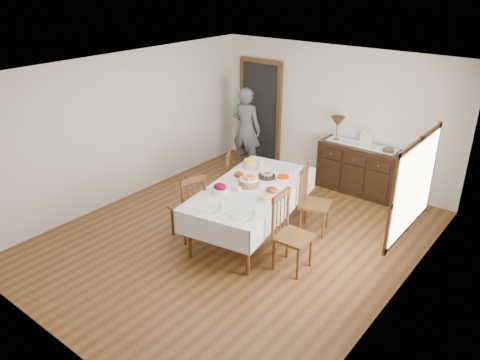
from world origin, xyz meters
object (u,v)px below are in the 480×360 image
Objects in this scene: chair_left_near at (189,206)px; chair_right_far at (312,200)px; chair_left_far at (221,181)px; person at (246,126)px; chair_right_near at (290,232)px; sideboard at (359,169)px; dining_table at (251,193)px; table_lamp at (338,122)px.

chair_left_near and chair_right_far have the same top height.
chair_left_far is 1.89m from person.
sideboard is at bearing 3.10° from chair_right_near.
chair_left_far is at bearing 147.73° from dining_table.
person is at bearing 42.54° from chair_right_far.
sideboard is (1.61, 2.08, -0.05)m from chair_left_far.
table_lamp reaches higher than chair_left_far.
chair_left_near is 1.00× the size of chair_right_far.
chair_left_far is at bearing 104.23° from person.
sideboard is 0.96m from table_lamp.
chair_left_near is 2.36× the size of table_lamp.
chair_left_far is at bearing -118.20° from table_lamp.
dining_table is 0.97m from chair_right_far.
chair_left_near reaches higher than chair_left_far.
chair_right_near is 2.90m from sideboard.
person is (-2.36, -0.40, 0.46)m from sideboard.
dining_table is at bearing 64.24° from chair_right_near.
person is (-0.75, 1.69, 0.41)m from chair_left_far.
table_lamp is (-0.56, 1.80, 0.72)m from chair_right_far.
sideboard is at bearing 171.76° from chair_left_near.
chair_right_near is at bearing 113.95° from chair_left_near.
person reaches higher than dining_table.
chair_right_far is at bearing 33.86° from dining_table.
dining_table is 1.38× the size of person.
chair_right_far is 2.36× the size of table_lamp.
chair_right_near reaches higher than dining_table.
table_lamp is (0.14, 2.46, 0.55)m from dining_table.
chair_left_far is 0.66× the size of sideboard.
dining_table is 2.71m from person.
chair_right_near is (1.93, -0.80, 0.06)m from chair_left_far.
chair_right_near reaches higher than chair_left_far.
chair_left_near is at bearing 96.36° from chair_right_near.
chair_left_far is 2.19× the size of table_lamp.
chair_right_near reaches higher than chair_left_near.
chair_right_far is at bearing 65.79° from chair_left_far.
person is (-2.41, 1.43, 0.37)m from chair_right_far.
sideboard is at bearing 179.84° from person.
person is (-1.71, 2.09, 0.20)m from dining_table.
chair_left_far is 2.63m from sideboard.
chair_left_near is 1.12m from chair_left_far.
chair_right_near is 0.74× the size of sideboard.
dining_table is at bearing 34.36° from chair_left_far.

